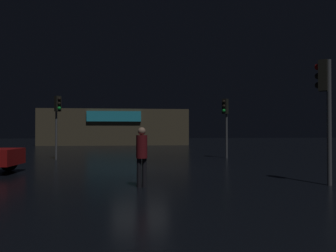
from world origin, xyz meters
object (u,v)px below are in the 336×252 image
traffic_signal_opposite (58,112)px  traffic_signal_cross_left (325,95)px  traffic_signal_main (225,115)px  store_building (116,127)px  pedestrian (142,152)px

traffic_signal_opposite → traffic_signal_cross_left: 14.61m
traffic_signal_main → traffic_signal_cross_left: bearing=-88.5°
store_building → traffic_signal_main: 24.42m
traffic_signal_main → pedestrian: (-5.54, -9.90, -1.65)m
traffic_signal_opposite → pedestrian: size_ratio=2.07×
store_building → traffic_signal_opposite: store_building is taller
store_building → pedestrian: 33.12m
store_building → traffic_signal_opposite: 23.20m
store_building → traffic_signal_cross_left: size_ratio=4.41×
store_building → traffic_signal_cross_left: store_building is taller
store_building → traffic_signal_main: bearing=-71.3°
traffic_signal_main → traffic_signal_opposite: traffic_signal_opposite is taller
store_building → traffic_signal_main: (7.84, -23.12, 0.59)m
traffic_signal_opposite → pedestrian: bearing=-64.9°
traffic_signal_main → pedestrian: traffic_signal_main is taller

